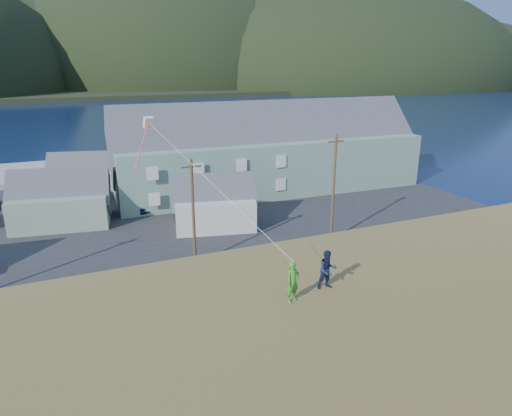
{
  "coord_description": "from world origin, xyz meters",
  "views": [
    {
      "loc": [
        -8.6,
        -32.13,
        16.13
      ],
      "look_at": [
        0.36,
        -11.37,
        8.8
      ],
      "focal_mm": 32.0,
      "sensor_mm": 36.0,
      "label": 1
    }
  ],
  "objects_px": {
    "wharf": "(83,169)",
    "kite_flyer_navy": "(327,270)",
    "kite_flyer_green": "(293,282)",
    "shed_white": "(214,203)",
    "shed_palegreen_far": "(88,174)",
    "lodge": "(269,150)",
    "shed_palegreen_near": "(61,200)"
  },
  "relations": [
    {
      "from": "kite_flyer_green",
      "to": "kite_flyer_navy",
      "type": "relative_size",
      "value": 1.01
    },
    {
      "from": "shed_palegreen_far",
      "to": "kite_flyer_navy",
      "type": "relative_size",
      "value": 6.32
    },
    {
      "from": "lodge",
      "to": "kite_flyer_navy",
      "type": "distance_m",
      "value": 40.96
    },
    {
      "from": "shed_palegreen_near",
      "to": "kite_flyer_navy",
      "type": "relative_size",
      "value": 6.36
    },
    {
      "from": "lodge",
      "to": "wharf",
      "type": "bearing_deg",
      "value": 139.72
    },
    {
      "from": "shed_palegreen_near",
      "to": "kite_flyer_navy",
      "type": "xyz_separation_m",
      "value": [
        10.05,
        -34.08,
        5.38
      ]
    },
    {
      "from": "shed_palegreen_near",
      "to": "wharf",
      "type": "bearing_deg",
      "value": 91.47
    },
    {
      "from": "shed_palegreen_near",
      "to": "shed_palegreen_far",
      "type": "bearing_deg",
      "value": 83.15
    },
    {
      "from": "shed_palegreen_near",
      "to": "kite_flyer_green",
      "type": "bearing_deg",
      "value": -67.15
    },
    {
      "from": "lodge",
      "to": "shed_white",
      "type": "height_order",
      "value": "lodge"
    },
    {
      "from": "kite_flyer_green",
      "to": "lodge",
      "type": "bearing_deg",
      "value": 47.16
    },
    {
      "from": "wharf",
      "to": "shed_palegreen_near",
      "type": "relative_size",
      "value": 2.47
    },
    {
      "from": "shed_palegreen_far",
      "to": "kite_flyer_navy",
      "type": "distance_m",
      "value": 46.43
    },
    {
      "from": "lodge",
      "to": "kite_flyer_green",
      "type": "relative_size",
      "value": 23.55
    },
    {
      "from": "wharf",
      "to": "kite_flyer_navy",
      "type": "height_order",
      "value": "kite_flyer_navy"
    },
    {
      "from": "wharf",
      "to": "kite_flyer_green",
      "type": "height_order",
      "value": "kite_flyer_green"
    },
    {
      "from": "lodge",
      "to": "shed_palegreen_far",
      "type": "bearing_deg",
      "value": 162.71
    },
    {
      "from": "shed_palegreen_far",
      "to": "kite_flyer_green",
      "type": "bearing_deg",
      "value": -70.1
    },
    {
      "from": "wharf",
      "to": "lodge",
      "type": "xyz_separation_m",
      "value": [
        21.81,
        -19.82,
        4.82
      ]
    },
    {
      "from": "kite_flyer_navy",
      "to": "kite_flyer_green",
      "type": "bearing_deg",
      "value": -159.0
    },
    {
      "from": "kite_flyer_navy",
      "to": "wharf",
      "type": "bearing_deg",
      "value": 105.13
    },
    {
      "from": "shed_white",
      "to": "kite_flyer_navy",
      "type": "relative_size",
      "value": 5.59
    },
    {
      "from": "wharf",
      "to": "shed_white",
      "type": "distance_m",
      "value": 32.46
    },
    {
      "from": "wharf",
      "to": "lodge",
      "type": "distance_m",
      "value": 29.86
    },
    {
      "from": "wharf",
      "to": "lodge",
      "type": "height_order",
      "value": "lodge"
    },
    {
      "from": "lodge",
      "to": "shed_white",
      "type": "bearing_deg",
      "value": -133.82
    },
    {
      "from": "shed_palegreen_near",
      "to": "kite_flyer_green",
      "type": "xyz_separation_m",
      "value": [
        8.25,
        -34.48,
        5.39
      ]
    },
    {
      "from": "wharf",
      "to": "lodge",
      "type": "bearing_deg",
      "value": -42.26
    },
    {
      "from": "shed_white",
      "to": "shed_palegreen_far",
      "type": "relative_size",
      "value": 0.88
    },
    {
      "from": "wharf",
      "to": "shed_palegreen_far",
      "type": "height_order",
      "value": "shed_palegreen_far"
    },
    {
      "from": "kite_flyer_green",
      "to": "wharf",
      "type": "bearing_deg",
      "value": 75.73
    },
    {
      "from": "wharf",
      "to": "kite_flyer_green",
      "type": "bearing_deg",
      "value": -85.14
    }
  ]
}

